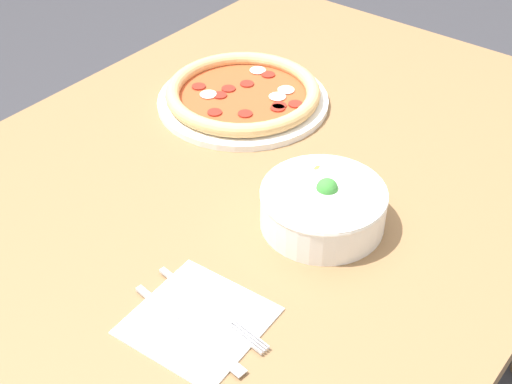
% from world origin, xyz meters
% --- Properties ---
extents(dining_table, '(1.25, 0.93, 0.77)m').
position_xyz_m(dining_table, '(0.00, 0.00, 0.67)').
color(dining_table, olive).
rests_on(dining_table, ground_plane).
extents(pizza, '(0.32, 0.32, 0.04)m').
position_xyz_m(pizza, '(-0.13, -0.16, 0.79)').
color(pizza, white).
rests_on(pizza, dining_table).
extents(bowl, '(0.19, 0.19, 0.08)m').
position_xyz_m(bowl, '(0.06, 0.15, 0.81)').
color(bowl, white).
rests_on(bowl, dining_table).
extents(napkin, '(0.17, 0.17, 0.00)m').
position_xyz_m(napkin, '(0.32, 0.13, 0.78)').
color(napkin, white).
rests_on(napkin, dining_table).
extents(fork, '(0.03, 0.20, 0.00)m').
position_xyz_m(fork, '(0.30, 0.13, 0.78)').
color(fork, silver).
rests_on(fork, napkin).
extents(knife, '(0.04, 0.20, 0.01)m').
position_xyz_m(knife, '(0.34, 0.12, 0.78)').
color(knife, silver).
rests_on(knife, napkin).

